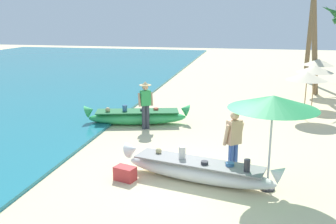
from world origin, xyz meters
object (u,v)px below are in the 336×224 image
Objects in this scene: person_tourist_customer at (234,140)px; patio_umbrella_large at (273,103)px; person_vendor_hatted at (145,102)px; boat_green_midground at (137,117)px; boat_white_foreground at (198,170)px; cooler_box at (125,173)px.

person_tourist_customer is 0.76× the size of patio_umbrella_large.
person_tourist_customer is (3.35, -3.68, -0.04)m from person_vendor_hatted.
patio_umbrella_large is at bearing -45.61° from boat_green_midground.
patio_umbrella_large is at bearing -3.81° from boat_white_foreground.
person_tourist_customer is at bearing 29.83° from boat_white_foreground.
person_tourist_customer is 3.33× the size of cooler_box.
person_tourist_customer reaches higher than boat_green_midground.
person_vendor_hatted reaches higher than boat_white_foreground.
boat_green_midground is 1.02m from person_vendor_hatted.
boat_white_foreground is 2.37× the size of person_vendor_hatted.
patio_umbrella_large is at bearing 20.27° from cooler_box.
boat_white_foreground is at bearing -58.88° from person_vendor_hatted.
patio_umbrella_large is 4.41× the size of cooler_box.
cooler_box is at bearing -169.73° from boat_white_foreground.
patio_umbrella_large is 4.05m from cooler_box.
patio_umbrella_large is (1.71, -0.11, 1.85)m from boat_white_foreground.
boat_white_foreground is at bearing 176.19° from patio_umbrella_large.
cooler_box is (1.17, -5.01, -0.12)m from boat_green_midground.
person_vendor_hatted is at bearing 121.12° from boat_white_foreground.
boat_white_foreground is at bearing -150.17° from person_tourist_customer.
cooler_box is (-1.82, -0.33, -0.12)m from boat_white_foreground.
patio_umbrella_large reaches higher than cooler_box.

